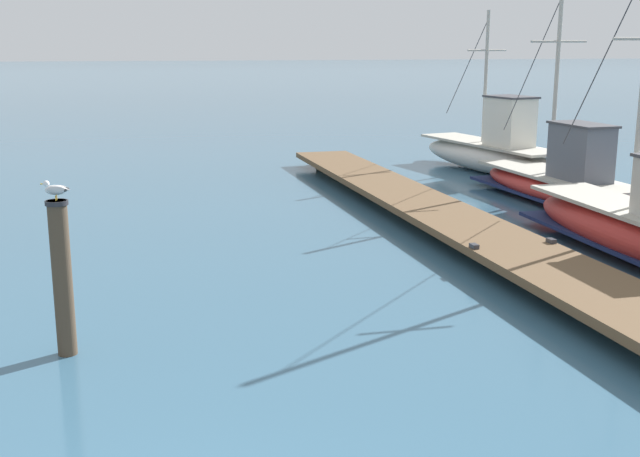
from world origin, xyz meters
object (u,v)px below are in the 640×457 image
Objects in this scene: fishing_boat_2 at (560,181)px; mooring_piling at (62,276)px; fishing_boat_0 at (492,151)px; perched_seagull at (56,189)px.

mooring_piling is at bearing -146.34° from fishing_boat_2.
mooring_piling is at bearing -133.50° from fishing_boat_0.
mooring_piling is (-12.52, -13.19, 0.38)m from fishing_boat_0.
perched_seagull is at bearing -146.32° from fishing_boat_2.
perched_seagull is (-12.52, -13.19, 1.56)m from fishing_boat_0.
perched_seagull is (-12.03, -8.01, 1.70)m from fishing_boat_2.
fishing_boat_0 is 18.19m from mooring_piling.
fishing_boat_2 reaches higher than mooring_piling.
fishing_boat_0 is at bearing 84.60° from fishing_boat_2.
fishing_boat_0 is 5.21m from fishing_boat_2.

